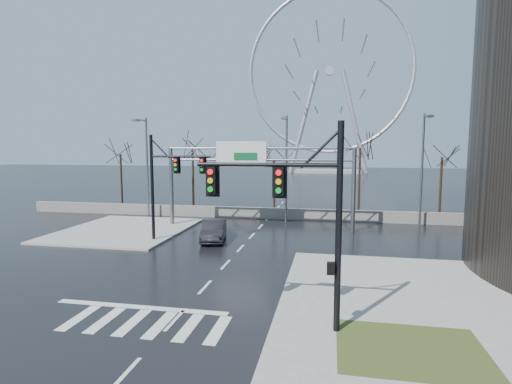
% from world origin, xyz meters
% --- Properties ---
extents(ground, '(260.00, 260.00, 0.00)m').
position_xyz_m(ground, '(0.00, 0.00, 0.00)').
color(ground, black).
rests_on(ground, ground).
extents(sidewalk_right_ext, '(12.00, 10.00, 0.15)m').
position_xyz_m(sidewalk_right_ext, '(10.00, 2.00, 0.07)').
color(sidewalk_right_ext, gray).
rests_on(sidewalk_right_ext, ground).
extents(sidewalk_far, '(10.00, 12.00, 0.15)m').
position_xyz_m(sidewalk_far, '(-11.00, 12.00, 0.07)').
color(sidewalk_far, gray).
rests_on(sidewalk_far, ground).
extents(grass_strip, '(5.00, 4.00, 0.02)m').
position_xyz_m(grass_strip, '(9.00, -5.00, 0.15)').
color(grass_strip, '#313F1A').
rests_on(grass_strip, sidewalk_near).
extents(barrier_wall, '(52.00, 0.50, 1.10)m').
position_xyz_m(barrier_wall, '(0.00, 20.00, 0.55)').
color(barrier_wall, slate).
rests_on(barrier_wall, ground).
extents(signal_mast_near, '(5.52, 0.41, 8.00)m').
position_xyz_m(signal_mast_near, '(5.14, -4.04, 4.87)').
color(signal_mast_near, black).
rests_on(signal_mast_near, ground).
extents(signal_mast_far, '(4.72, 0.41, 8.00)m').
position_xyz_m(signal_mast_far, '(-5.87, 8.96, 4.83)').
color(signal_mast_far, black).
rests_on(signal_mast_far, ground).
extents(sign_gantry, '(16.36, 0.40, 7.60)m').
position_xyz_m(sign_gantry, '(-0.38, 14.96, 5.18)').
color(sign_gantry, slate).
rests_on(sign_gantry, ground).
extents(streetlight_left, '(0.50, 2.55, 10.00)m').
position_xyz_m(streetlight_left, '(-12.00, 18.16, 5.89)').
color(streetlight_left, slate).
rests_on(streetlight_left, ground).
extents(streetlight_mid, '(0.50, 2.55, 10.00)m').
position_xyz_m(streetlight_mid, '(2.00, 18.16, 5.89)').
color(streetlight_mid, slate).
rests_on(streetlight_mid, ground).
extents(streetlight_right, '(0.50, 2.55, 10.00)m').
position_xyz_m(streetlight_right, '(14.00, 18.16, 5.89)').
color(streetlight_right, slate).
rests_on(streetlight_right, ground).
extents(tree_far_left, '(3.50, 3.50, 7.00)m').
position_xyz_m(tree_far_left, '(-18.00, 24.00, 5.57)').
color(tree_far_left, black).
rests_on(tree_far_left, ground).
extents(tree_left, '(3.75, 3.75, 7.50)m').
position_xyz_m(tree_left, '(-9.00, 23.50, 5.98)').
color(tree_left, black).
rests_on(tree_left, ground).
extents(tree_center, '(3.25, 3.25, 6.50)m').
position_xyz_m(tree_center, '(0.00, 24.50, 5.17)').
color(tree_center, black).
rests_on(tree_center, ground).
extents(tree_right, '(3.90, 3.90, 7.80)m').
position_xyz_m(tree_right, '(9.00, 23.50, 6.22)').
color(tree_right, black).
rests_on(tree_right, ground).
extents(tree_far_right, '(3.40, 3.40, 6.80)m').
position_xyz_m(tree_far_right, '(17.00, 24.00, 5.41)').
color(tree_far_right, black).
rests_on(tree_far_right, ground).
extents(ferris_wheel, '(45.00, 6.00, 50.91)m').
position_xyz_m(ferris_wheel, '(5.00, 95.00, 26.13)').
color(ferris_wheel, gray).
rests_on(ferris_wheel, ground).
extents(car, '(2.50, 4.92, 1.55)m').
position_xyz_m(car, '(-2.56, 10.02, 0.77)').
color(car, black).
rests_on(car, ground).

